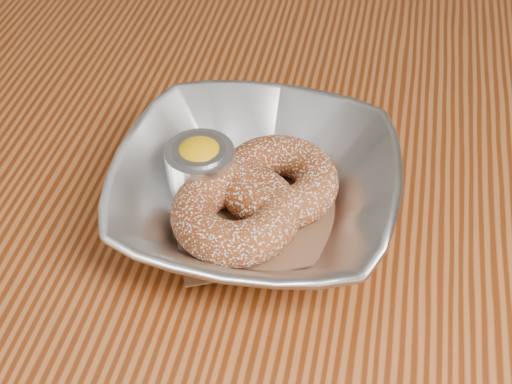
% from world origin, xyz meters
% --- Properties ---
extents(table, '(1.20, 0.80, 0.75)m').
position_xyz_m(table, '(0.00, 0.00, 0.65)').
color(table, brown).
rests_on(table, ground_plane).
extents(serving_bowl, '(0.24, 0.24, 0.06)m').
position_xyz_m(serving_bowl, '(0.05, -0.05, 0.78)').
color(serving_bowl, '#B9BCC1').
rests_on(serving_bowl, table).
extents(parchment, '(0.19, 0.19, 0.00)m').
position_xyz_m(parchment, '(0.05, -0.05, 0.76)').
color(parchment, brown).
rests_on(parchment, table).
extents(donut_back, '(0.11, 0.11, 0.04)m').
position_xyz_m(donut_back, '(0.06, -0.03, 0.78)').
color(donut_back, brown).
rests_on(donut_back, parchment).
extents(donut_front, '(0.15, 0.15, 0.04)m').
position_xyz_m(donut_front, '(0.03, -0.08, 0.78)').
color(donut_front, brown).
rests_on(donut_front, parchment).
extents(ramekin, '(0.06, 0.06, 0.06)m').
position_xyz_m(ramekin, '(-0.01, -0.03, 0.79)').
color(ramekin, '#B9BCC1').
rests_on(ramekin, table).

